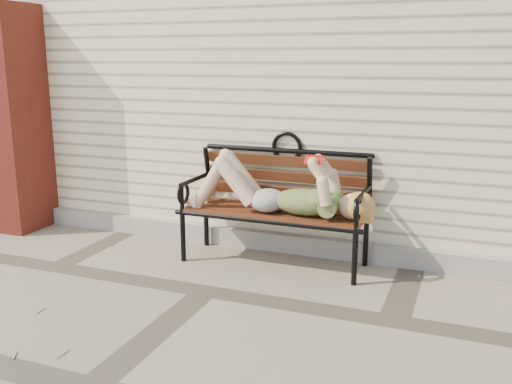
% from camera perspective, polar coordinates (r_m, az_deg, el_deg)
% --- Properties ---
extents(ground, '(80.00, 80.00, 0.00)m').
position_cam_1_polar(ground, '(3.92, -5.04, -9.85)').
color(ground, gray).
rests_on(ground, ground).
extents(house_wall, '(8.00, 4.00, 3.00)m').
position_cam_1_polar(house_wall, '(6.43, 6.85, 12.84)').
color(house_wall, beige).
rests_on(house_wall, ground).
extents(foundation_strip, '(8.00, 0.10, 0.15)m').
position_cam_1_polar(foundation_strip, '(4.73, 0.15, -4.74)').
color(foundation_strip, '#A5A195').
rests_on(foundation_strip, ground).
extents(brick_pillar, '(0.50, 0.50, 2.00)m').
position_cam_1_polar(brick_pillar, '(5.61, -23.38, 6.69)').
color(brick_pillar, maroon).
rests_on(brick_pillar, ground).
extents(garden_bench, '(1.51, 0.60, 0.98)m').
position_cam_1_polar(garden_bench, '(4.34, 2.19, 0.11)').
color(garden_bench, black).
rests_on(garden_bench, ground).
extents(reading_woman, '(1.43, 0.32, 0.45)m').
position_cam_1_polar(reading_woman, '(4.22, 1.82, 0.19)').
color(reading_woman, '#0A3246').
rests_on(reading_woman, ground).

